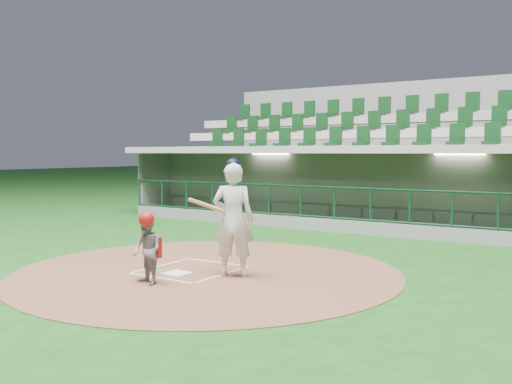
% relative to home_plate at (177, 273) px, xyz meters
% --- Properties ---
extents(ground, '(120.00, 120.00, 0.00)m').
position_rel_home_plate_xyz_m(ground, '(0.00, 0.70, -0.02)').
color(ground, '#144614').
rests_on(ground, ground).
extents(dirt_circle, '(7.20, 7.20, 0.01)m').
position_rel_home_plate_xyz_m(dirt_circle, '(0.30, 0.50, -0.02)').
color(dirt_circle, brown).
rests_on(dirt_circle, ground).
extents(home_plate, '(0.43, 0.43, 0.02)m').
position_rel_home_plate_xyz_m(home_plate, '(0.00, 0.00, 0.00)').
color(home_plate, white).
rests_on(home_plate, dirt_circle).
extents(batter_box_chalk, '(1.55, 1.80, 0.01)m').
position_rel_home_plate_xyz_m(batter_box_chalk, '(0.00, 0.40, -0.00)').
color(batter_box_chalk, white).
rests_on(batter_box_chalk, ground).
extents(dugout_structure, '(16.40, 3.70, 3.00)m').
position_rel_home_plate_xyz_m(dugout_structure, '(0.09, 8.53, 0.93)').
color(dugout_structure, slate).
rests_on(dugout_structure, ground).
extents(seating_deck, '(17.00, 6.72, 5.15)m').
position_rel_home_plate_xyz_m(seating_deck, '(0.00, 11.61, 1.40)').
color(seating_deck, slate).
rests_on(seating_deck, ground).
extents(batter, '(0.98, 1.02, 2.11)m').
position_rel_home_plate_xyz_m(batter, '(0.96, 0.41, 1.04)').
color(batter, silver).
rests_on(batter, dirt_circle).
extents(catcher, '(0.66, 0.58, 1.23)m').
position_rel_home_plate_xyz_m(catcher, '(0.11, -0.88, 0.60)').
color(catcher, gray).
rests_on(catcher, dirt_circle).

